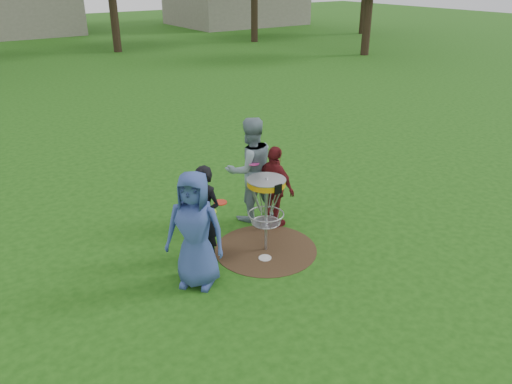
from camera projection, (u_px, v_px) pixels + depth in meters
ground at (266, 249)px, 8.79m from camera, size 100.00×100.00×0.00m
dirt_patch at (266, 249)px, 8.79m from camera, size 1.80×1.80×0.01m
player_blue at (195, 230)px, 7.48m from camera, size 1.06×1.08×1.88m
player_black at (204, 215)px, 8.17m from camera, size 0.61×0.72×1.67m
player_grey at (250, 170)px, 9.49m from camera, size 1.10×0.91×2.04m
player_maroon at (275, 187)px, 9.29m from camera, size 0.54×0.98×1.59m
disc_on_grass at (265, 258)px, 8.51m from camera, size 0.22×0.22×0.02m
disc_golf_basket at (266, 197)px, 8.37m from camera, size 0.66×0.67×1.38m
held_discs at (241, 189)px, 8.46m from camera, size 1.88×1.30×0.30m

